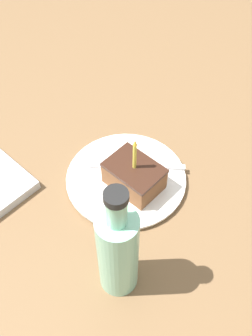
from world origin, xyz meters
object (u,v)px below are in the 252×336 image
Objects in this scene: fork at (130,165)px; bottle at (118,251)px; cake_slice at (134,176)px; plate at (126,178)px.

fork is 0.66× the size of bottle.
cake_slice reaches higher than fork.
bottle reaches higher than fork.
fork is (0.03, 0.04, -0.03)m from cake_slice.
plate is 0.04m from cake_slice.
plate is 1.91× the size of cake_slice.
fork is 0.26m from bottle.
plate is at bearing 81.77° from cake_slice.
fork is at bearing 37.68° from bottle.
fork is at bearing 24.99° from plate.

